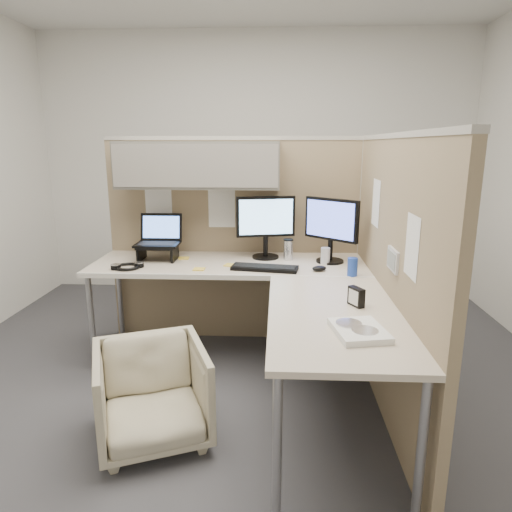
{
  "coord_description": "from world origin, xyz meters",
  "views": [
    {
      "loc": [
        0.24,
        -2.67,
        1.57
      ],
      "look_at": [
        0.1,
        0.25,
        0.85
      ],
      "focal_mm": 32.0,
      "sensor_mm": 36.0,
      "label": 1
    }
  ],
  "objects_px": {
    "desk": "(259,285)",
    "monitor_left": "(266,222)",
    "keyboard": "(265,268)",
    "office_chair": "(152,390)"
  },
  "relations": [
    {
      "from": "desk",
      "to": "monitor_left",
      "type": "height_order",
      "value": "monitor_left"
    },
    {
      "from": "desk",
      "to": "keyboard",
      "type": "relative_size",
      "value": 4.41
    },
    {
      "from": "office_chair",
      "to": "monitor_left",
      "type": "relative_size",
      "value": 1.26
    },
    {
      "from": "keyboard",
      "to": "monitor_left",
      "type": "bearing_deg",
      "value": 99.8
    },
    {
      "from": "desk",
      "to": "monitor_left",
      "type": "xyz_separation_m",
      "value": [
        0.03,
        0.56,
        0.32
      ]
    },
    {
      "from": "office_chair",
      "to": "monitor_left",
      "type": "height_order",
      "value": "monitor_left"
    },
    {
      "from": "monitor_left",
      "to": "keyboard",
      "type": "distance_m",
      "value": 0.43
    },
    {
      "from": "keyboard",
      "to": "office_chair",
      "type": "bearing_deg",
      "value": -114.97
    },
    {
      "from": "office_chair",
      "to": "keyboard",
      "type": "height_order",
      "value": "keyboard"
    },
    {
      "from": "office_chair",
      "to": "keyboard",
      "type": "distance_m",
      "value": 1.13
    }
  ]
}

